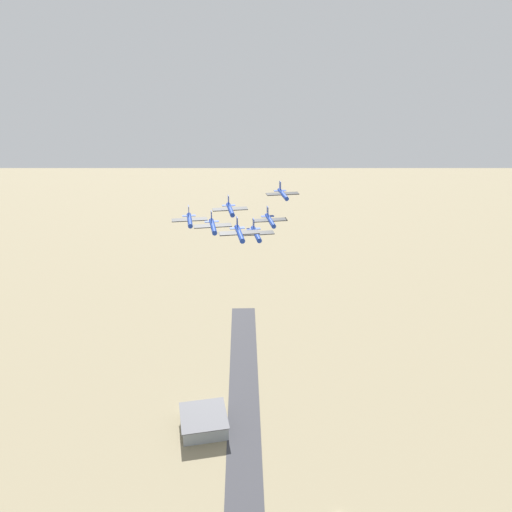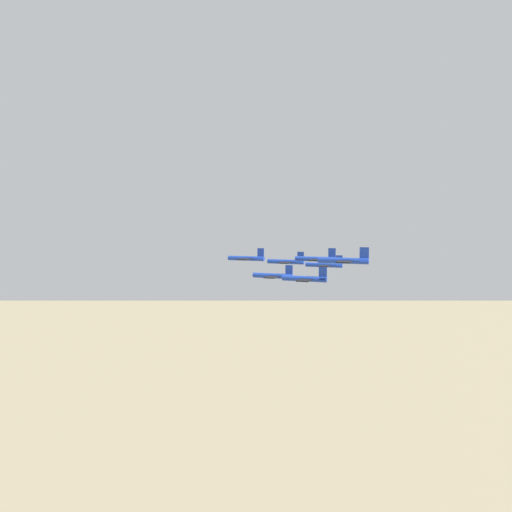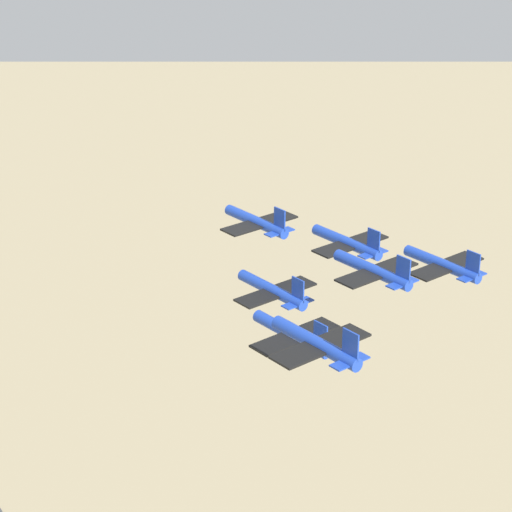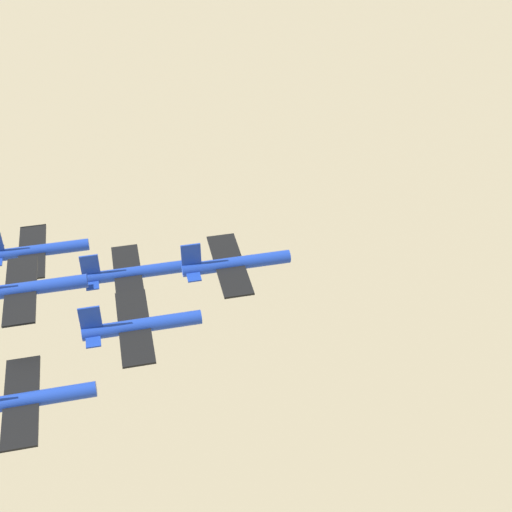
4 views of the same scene
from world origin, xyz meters
The scene contains 7 objects.
jet_0 centered at (-49.25, 56.65, 169.57)m, with size 11.22×10.53×3.76m.
jet_1 centered at (-39.16, 50.28, 165.51)m, with size 11.22×10.53×3.76m.
jet_2 centered at (-38.78, 62.37, 168.42)m, with size 11.22×10.53×3.76m.
jet_3 centered at (-29.07, 43.91, 165.86)m, with size 11.22×10.53×3.76m.
jet_4 centered at (-28.69, 56.00, 169.92)m, with size 11.22×10.53×3.76m.
jet_5 centered at (-28.31, 68.09, 167.25)m, with size 11.22×10.53×3.76m.
jet_6 centered at (-18.98, 37.54, 171.08)m, with size 11.22×10.53×3.76m.
Camera 3 is at (39.12, -21.29, 215.53)m, focal length 70.00 mm.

